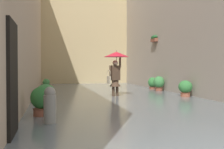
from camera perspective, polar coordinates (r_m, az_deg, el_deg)
The scene contains 12 objects.
ground_plane at distance 12.67m, azimuth -0.30°, elevation -4.83°, with size 60.00×60.00×0.00m, color slate.
flood_water at distance 12.66m, azimuth -0.30°, elevation -4.47°, with size 7.33×24.93×0.16m, color slate.
building_facade_right at distance 12.71m, azimuth -19.56°, elevation 13.51°, with size 2.04×22.93×8.12m.
building_facade_far at distance 23.15m, azimuth -5.65°, elevation 10.75°, with size 10.13×1.80×10.28m, color tan.
person_wading at distance 12.16m, azimuth 0.78°, elevation 2.04°, with size 1.08×1.08×2.12m.
potted_plant_near_left at distance 12.30m, azimuth 14.40°, elevation -2.80°, with size 0.57×0.57×0.84m.
potted_plant_near_right at distance 7.40m, azimuth -13.99°, elevation -5.40°, with size 0.51×0.51×0.89m.
potted_plant_far_right at distance 10.55m, azimuth -13.08°, elevation -3.64°, with size 0.65×0.65×0.77m.
potted_plant_mid_right at distance 16.95m, azimuth -12.98°, elevation -1.89°, with size 0.41×0.41×0.72m.
potted_plant_far_left at distance 16.18m, azimuth 8.03°, elevation -1.83°, with size 0.48×0.48×0.83m.
potted_plant_mid_left at distance 15.10m, azimuth 9.34°, elevation -1.82°, with size 0.56×0.56×0.93m.
mooring_bollard at distance 6.39m, azimuth -12.27°, elevation -6.68°, with size 0.27×0.27×0.96m.
Camera 1 is at (2.57, 2.86, 1.37)m, focal length 45.89 mm.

